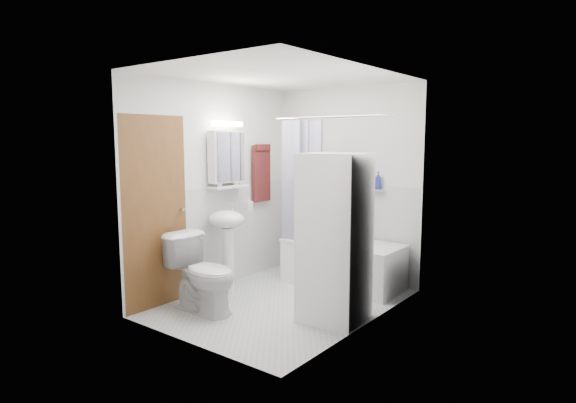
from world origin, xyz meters
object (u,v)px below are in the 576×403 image
Objects in this scene: bathtub at (343,262)px; sink at (227,232)px; toilet at (203,274)px; washer_dryer at (334,238)px.

sink reaches higher than bathtub.
bathtub is 1.78× the size of toilet.
washer_dryer is 1.39m from toilet.
sink is at bearing 174.61° from washer_dryer.
sink reaches higher than toilet.
sink is 1.44m from washer_dryer.
washer_dryer is 2.04× the size of toilet.
bathtub is at bearing 110.33° from washer_dryer.
washer_dryer reaches higher than sink.
bathtub is 1.36× the size of sink.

